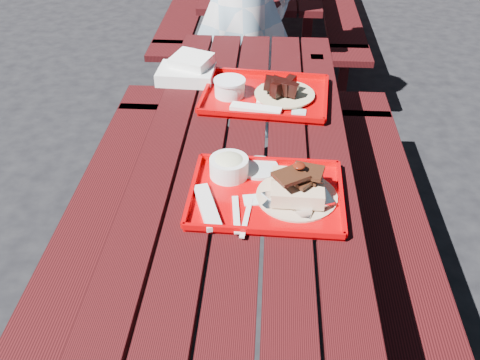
{
  "coord_description": "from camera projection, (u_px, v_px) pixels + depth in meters",
  "views": [
    {
      "loc": [
        0.08,
        -1.46,
        1.79
      ],
      "look_at": [
        0.0,
        -0.15,
        0.82
      ],
      "focal_mm": 40.0,
      "sensor_mm": 36.0,
      "label": 1
    }
  ],
  "objects": [
    {
      "name": "ground",
      "position": [
        242.0,
        316.0,
        2.24
      ],
      "size": [
        60.0,
        60.0,
        0.0
      ],
      "primitive_type": "plane",
      "color": "black",
      "rests_on": "ground"
    },
    {
      "name": "white_cloth",
      "position": [
        188.0,
        70.0,
        2.33
      ],
      "size": [
        0.25,
        0.22,
        0.1
      ],
      "color": "white",
      "rests_on": "picnic_table_near"
    },
    {
      "name": "picnic_table_near",
      "position": [
        243.0,
        213.0,
        1.91
      ],
      "size": [
        1.41,
        2.4,
        0.75
      ],
      "color": "#390B0D",
      "rests_on": "ground"
    },
    {
      "name": "near_tray",
      "position": [
        267.0,
        185.0,
        1.67
      ],
      "size": [
        0.49,
        0.41,
        0.15
      ],
      "color": "#C30003",
      "rests_on": "picnic_table_near"
    },
    {
      "name": "far_tray",
      "position": [
        263.0,
        93.0,
        2.19
      ],
      "size": [
        0.54,
        0.44,
        0.09
      ],
      "color": "#B80002",
      "rests_on": "picnic_table_near"
    },
    {
      "name": "person",
      "position": [
        241.0,
        0.0,
        2.93
      ],
      "size": [
        0.67,
        0.49,
        1.69
      ],
      "primitive_type": "imported",
      "rotation": [
        0.0,
        0.0,
        3.28
      ],
      "color": "#ABD1EB",
      "rests_on": "ground"
    }
  ]
}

